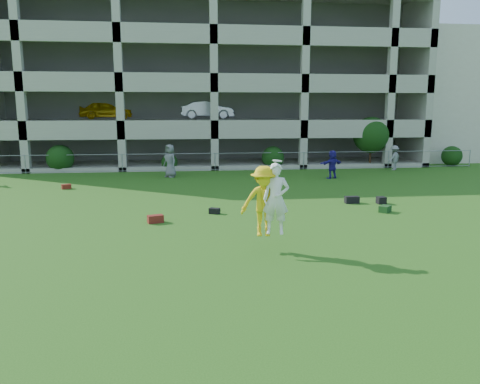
{
  "coord_description": "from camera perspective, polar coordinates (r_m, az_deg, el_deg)",
  "views": [
    {
      "loc": [
        -1.97,
        -11.72,
        4.04
      ],
      "look_at": [
        -0.23,
        3.0,
        1.4
      ],
      "focal_mm": 35.0,
      "sensor_mm": 36.0,
      "label": 1
    }
  ],
  "objects": [
    {
      "name": "bag_black_b",
      "position": [
        18.31,
        -3.13,
        -2.31
      ],
      "size": [
        0.47,
        0.4,
        0.22
      ],
      "primitive_type": "cube",
      "rotation": [
        0.0,
        0.0,
        -0.45
      ],
      "color": "black",
      "rests_on": "ground"
    },
    {
      "name": "bystander_c",
      "position": [
        28.25,
        -8.54,
        3.78
      ],
      "size": [
        1.11,
        1.13,
        1.96
      ],
      "primitive_type": "imported",
      "rotation": [
        0.0,
        0.0,
        -0.84
      ],
      "color": "slate",
      "rests_on": "ground"
    },
    {
      "name": "bag_green_c",
      "position": [
        19.42,
        17.27,
        -1.98
      ],
      "size": [
        0.6,
        0.6,
        0.26
      ],
      "primitive_type": "cube",
      "rotation": [
        0.0,
        0.0,
        0.79
      ],
      "color": "#153312",
      "rests_on": "ground"
    },
    {
      "name": "ground",
      "position": [
        12.56,
        2.68,
        -8.69
      ],
      "size": [
        100.0,
        100.0,
        0.0
      ],
      "primitive_type": "plane",
      "color": "#235114",
      "rests_on": "ground"
    },
    {
      "name": "fence",
      "position": [
        30.98,
        -3.07,
        3.74
      ],
      "size": [
        36.06,
        0.06,
        1.2
      ],
      "color": "gray",
      "rests_on": "ground"
    },
    {
      "name": "bag_red_f",
      "position": [
        25.51,
        -20.42,
        0.62
      ],
      "size": [
        0.53,
        0.44,
        0.24
      ],
      "primitive_type": "cube",
      "rotation": [
        0.0,
        0.0,
        0.44
      ],
      "color": "#5A170F",
      "rests_on": "ground"
    },
    {
      "name": "bystander_d",
      "position": [
        27.99,
        11.18,
        3.32
      ],
      "size": [
        1.61,
        1.03,
        1.66
      ],
      "primitive_type": "imported",
      "rotation": [
        0.0,
        0.0,
        3.53
      ],
      "color": "navy",
      "rests_on": "ground"
    },
    {
      "name": "bag_black_e",
      "position": [
        20.87,
        13.48,
        -0.92
      ],
      "size": [
        0.61,
        0.31,
        0.3
      ],
      "primitive_type": "cube",
      "rotation": [
        0.0,
        0.0,
        0.02
      ],
      "color": "black",
      "rests_on": "ground"
    },
    {
      "name": "bag_red_a",
      "position": [
        17.1,
        -10.27,
        -3.25
      ],
      "size": [
        0.62,
        0.45,
        0.28
      ],
      "primitive_type": "cube",
      "rotation": [
        0.0,
        0.0,
        0.31
      ],
      "color": "#510D15",
      "rests_on": "ground"
    },
    {
      "name": "bystander_f",
      "position": [
        32.87,
        18.29,
        3.98
      ],
      "size": [
        1.23,
        1.09,
        1.65
      ],
      "primitive_type": "imported",
      "rotation": [
        0.0,
        0.0,
        3.72
      ],
      "color": "gray",
      "rests_on": "ground"
    },
    {
      "name": "frisbee_contest",
      "position": [
        13.24,
        3.31,
        -1.04
      ],
      "size": [
        1.41,
        0.89,
        2.19
      ],
      "color": "yellow",
      "rests_on": "ground"
    },
    {
      "name": "stucco_building",
      "position": [
        46.93,
        25.84,
        10.29
      ],
      "size": [
        16.0,
        14.0,
        10.0
      ],
      "primitive_type": "cube",
      "color": "beige",
      "rests_on": "ground"
    },
    {
      "name": "shrub_row",
      "position": [
        32.2,
        5.05,
        5.56
      ],
      "size": [
        34.38,
        2.52,
        3.5
      ],
      "color": "#163D11",
      "rests_on": "ground"
    },
    {
      "name": "crate_d",
      "position": [
        21.07,
        16.83,
        -0.97
      ],
      "size": [
        0.36,
        0.36,
        0.3
      ],
      "primitive_type": "cube",
      "rotation": [
        0.0,
        0.0,
        0.04
      ],
      "color": "black",
      "rests_on": "ground"
    },
    {
      "name": "bag_green_g",
      "position": [
        22.6,
        3.06,
        0.11
      ],
      "size": [
        0.58,
        0.48,
        0.25
      ],
      "primitive_type": "cube",
      "rotation": [
        0.0,
        0.0,
        -0.44
      ],
      "color": "#13361C",
      "rests_on": "ground"
    },
    {
      "name": "parking_garage",
      "position": [
        39.52,
        -4.01,
        12.95
      ],
      "size": [
        30.0,
        14.0,
        12.0
      ],
      "color": "#9E998C",
      "rests_on": "ground"
    }
  ]
}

